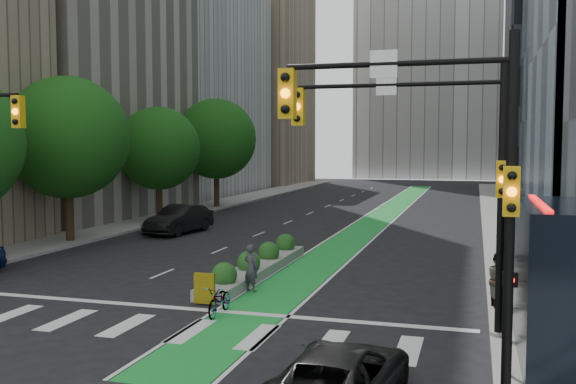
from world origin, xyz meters
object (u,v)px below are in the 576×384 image
Objects in this scene: bicycle at (220,300)px; parked_car_right at (339,377)px; parked_car_left_mid at (180,219)px; parked_car_left_far at (171,220)px; pedestrian_near at (499,280)px; median_planter at (257,265)px; cyclist at (251,268)px.

parked_car_right is at bearing -52.05° from bicycle.
parked_car_left_far is at bearing 147.84° from parked_car_left_mid.
parked_car_right is at bearing -50.95° from parked_car_left_mid.
pedestrian_near reaches higher than parked_car_left_mid.
pedestrian_near is (17.39, -13.36, 0.17)m from parked_car_left_mid.
median_planter is 3.14m from cyclist.
median_planter is at bearing -41.68° from parked_car_left_far.
parked_car_left_mid is at bearing 38.16° from pedestrian_near.
parked_car_right is at bearing 143.94° from cyclist.
pedestrian_near reaches higher than parked_car_left_far.
parked_car_left_mid is 1.12× the size of parked_car_left_far.
pedestrian_near is at bearing -31.12° from parked_car_left_mid.
median_planter is at bearing -60.39° from parked_car_right.
cyclist is at bearing -75.08° from median_planter.
parked_car_left_mid is (-9.21, 16.21, 0.37)m from bicycle.
cyclist reaches higher than parked_car_left_mid.
parked_car_right reaches higher than bicycle.
parked_car_left_far is at bearing -52.86° from parked_car_right.
median_planter is 13.44m from parked_car_right.
parked_car_left_far is at bearing -29.17° from cyclist.
parked_car_left_far is at bearing 130.57° from median_planter.
parked_car_left_far is 0.96× the size of parked_car_right.
cyclist is 0.36× the size of parked_car_right.
bicycle is 1.03× the size of pedestrian_near.
pedestrian_near is at bearing 17.17° from bicycle.
parked_car_left_far is 23.08m from pedestrian_near.
cyclist reaches higher than parked_car_right.
parked_car_left_far is 27.34m from parked_car_right.
bicycle is 0.37× the size of parked_car_right.
median_planter is 2.04× the size of parked_car_left_mid.
bicycle is 18.65m from parked_car_left_mid.
parked_car_right reaches higher than median_planter.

